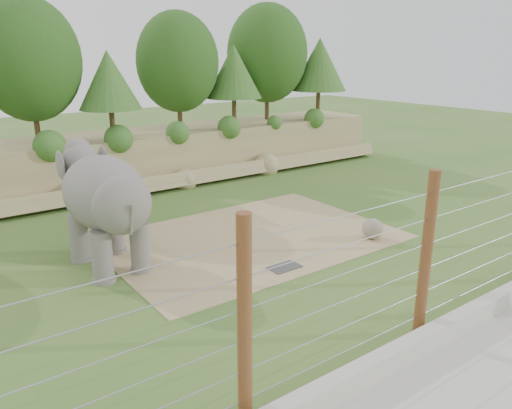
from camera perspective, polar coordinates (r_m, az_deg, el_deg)
ground at (r=15.48m, az=4.42°, el=-7.45°), size 90.00×90.00×0.00m
back_embankment at (r=25.40m, az=-13.54°, el=11.14°), size 30.00×5.52×8.77m
dirt_patch at (r=17.93m, az=-0.60°, el=-3.81°), size 10.00×7.00×0.02m
drain_grate at (r=15.55m, az=3.27°, el=-7.16°), size 1.00×0.60×0.03m
elephant at (r=15.73m, az=-16.77°, el=-0.62°), size 2.04×4.55×3.65m
stone_ball at (r=18.19m, az=13.19°, el=-2.71°), size 0.74×0.74×0.74m
retaining_wall at (r=12.46m, az=19.98°, el=-13.74°), size 26.00×0.35×0.50m
barrier_fence at (r=11.94m, az=18.86°, el=-5.62°), size 20.26×0.26×4.00m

